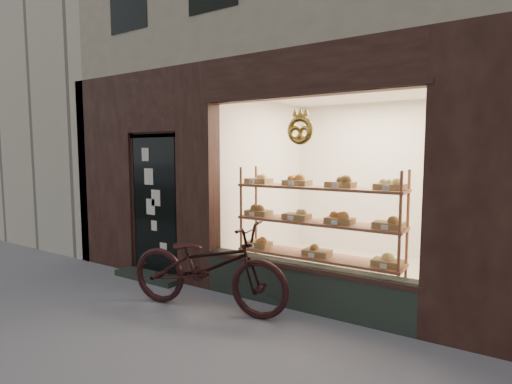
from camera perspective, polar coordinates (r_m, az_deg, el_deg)
The scene contains 4 objects.
ground at distance 3.83m, azimuth -15.93°, elevation -24.26°, with size 90.00×90.00×0.00m, color slate.
neighbor_left at distance 14.58m, azimuth -25.60°, elevation 15.39°, with size 12.00×7.00×9.00m, color #B1A798.
display_shelf at distance 5.25m, azimuth 8.76°, elevation -5.70°, with size 2.20×0.45×1.70m.
bicycle at distance 4.90m, azimuth -6.97°, elevation -10.42°, with size 0.72×2.07×1.09m, color black.
Camera 1 is at (2.53, -2.17, 1.90)m, focal length 28.00 mm.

